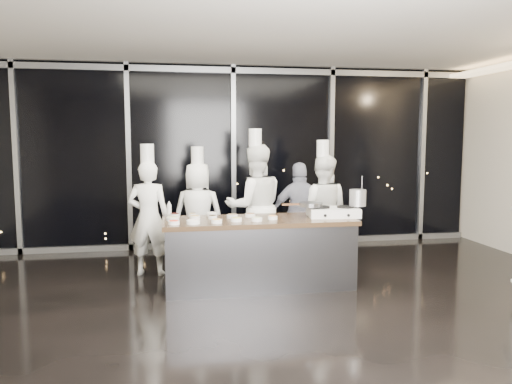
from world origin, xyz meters
TOP-DOWN VIEW (x-y plane):
  - ground at (0.00, 0.00)m, footprint 9.00×9.00m
  - room_shell at (0.18, 0.00)m, footprint 9.02×7.02m
  - window_wall at (0.00, 3.43)m, footprint 8.90×0.11m
  - demo_counter at (0.00, 0.90)m, footprint 2.46×0.86m
  - stove at (1.00, 0.88)m, footprint 0.69×0.48m
  - frying_pan at (0.69, 0.92)m, footprint 0.56×0.35m
  - stock_pot at (1.32, 0.86)m, footprint 0.24×0.24m
  - prep_bowls at (-0.61, 0.91)m, footprint 1.40×0.73m
  - squeeze_bottle at (-1.14, 1.23)m, footprint 0.06×0.06m
  - chef_far_left at (-1.43, 1.74)m, footprint 0.66×0.50m
  - chef_left at (-0.71, 2.17)m, footprint 0.88×0.69m
  - chef_center at (0.12, 1.85)m, footprint 0.93×0.74m
  - guest at (0.82, 1.90)m, footprint 0.94×0.44m
  - chef_right at (1.17, 1.90)m, footprint 0.99×0.90m

SIDE VIEW (x-z plane):
  - ground at x=0.00m, z-range 0.00..0.00m
  - demo_counter at x=0.00m, z-range 0.00..0.90m
  - guest at x=0.82m, z-range 0.00..1.57m
  - chef_left at x=-0.71m, z-range -0.10..1.71m
  - chef_far_left at x=-1.43m, z-range -0.09..1.76m
  - chef_right at x=1.17m, z-range -0.10..1.80m
  - prep_bowls at x=-0.61m, z-range 0.90..0.95m
  - chef_center at x=0.12m, z-range -0.11..1.96m
  - stove at x=1.00m, z-range 0.89..1.03m
  - squeeze_bottle at x=-1.14m, z-range 0.89..1.11m
  - frying_pan at x=0.69m, z-range 1.04..1.09m
  - stock_pot at x=1.32m, z-range 1.04..1.26m
  - window_wall at x=0.00m, z-range 0.00..3.20m
  - room_shell at x=0.18m, z-range 0.64..3.85m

